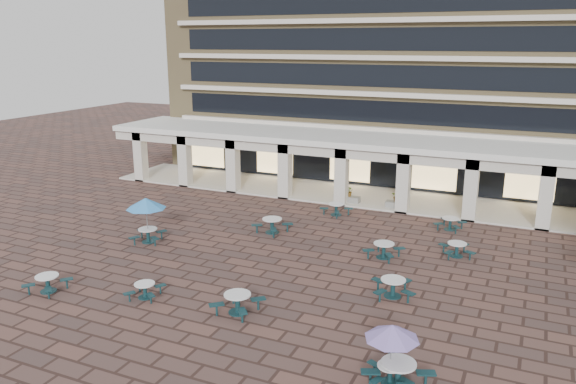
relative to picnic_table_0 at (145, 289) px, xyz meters
name	(u,v)px	position (x,y,z in m)	size (l,w,h in m)	color
ground	(298,276)	(5.21, 4.86, -0.40)	(120.00, 120.00, 0.00)	brown
apartment_building	(421,19)	(5.21, 30.33, 12.20)	(40.00, 15.50, 25.20)	#9A8357
retail_arcade	(382,158)	(5.21, 19.66, 2.60)	(42.00, 6.60, 4.40)	white
picnic_table_0	(145,289)	(0.00, 0.00, 0.00)	(1.73, 1.73, 0.68)	#123537
picnic_table_2	(238,301)	(4.39, 0.42, 0.10)	(1.99, 1.99, 0.85)	#123537
picnic_table_3	(398,372)	(11.64, -1.93, 0.11)	(2.36, 2.36, 0.87)	#123537
picnic_table_4	(146,205)	(-4.29, 5.77, 1.76)	(2.20, 2.20, 2.54)	#123537
picnic_table_5	(48,282)	(-4.37, -1.27, 0.05)	(1.78, 1.78, 0.76)	#123537
picnic_table_6	(392,334)	(11.35, -1.85, 1.37)	(1.81, 1.81, 2.08)	#123537
picnic_table_7	(393,286)	(9.86, 4.56, 0.09)	(2.20, 2.20, 0.82)	#123537
picnic_table_8	(272,224)	(1.33, 10.06, 0.11)	(2.25, 2.25, 0.87)	#123537
picnic_table_9	(384,249)	(8.31, 8.87, 0.08)	(2.04, 2.04, 0.80)	#123537
picnic_table_10	(457,248)	(11.74, 10.62, 0.04)	(2.01, 2.01, 0.74)	#123537
picnic_table_12	(336,208)	(3.60, 14.86, 0.05)	(2.09, 2.09, 0.77)	#123537
picnic_table_13	(450,223)	(10.76, 14.86, 0.04)	(1.86, 1.86, 0.74)	#123537
planter_left	(349,197)	(3.51, 17.76, 0.09)	(1.50, 0.79, 1.24)	gray
planter_right	(397,202)	(6.87, 17.76, 0.11)	(1.50, 0.73, 1.27)	gray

